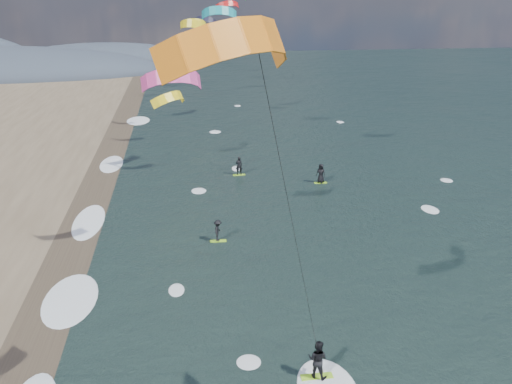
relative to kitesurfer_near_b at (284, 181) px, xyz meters
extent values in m
cube|color=#382D23|center=(-10.68, 7.47, -10.85)|extent=(3.00, 240.00, 0.00)
ellipsoid|color=#3D4756|center=(-20.68, 117.47, -10.86)|extent=(40.00, 18.00, 7.00)
cube|color=#96DA26|center=(2.40, 4.33, -10.83)|extent=(1.44, 0.44, 0.07)
imported|color=black|center=(2.40, 4.33, -9.88)|extent=(1.12, 1.05, 1.83)
cylinder|color=black|center=(0.65, 1.33, -2.55)|extent=(0.02, 0.02, 15.64)
cube|color=#96DA26|center=(-1.07, 18.96, -10.83)|extent=(1.10, 0.35, 0.05)
imported|color=black|center=(-1.07, 18.96, -10.05)|extent=(0.75, 1.07, 1.51)
cube|color=#96DA26|center=(8.52, 29.67, -10.83)|extent=(1.10, 0.35, 0.05)
imported|color=black|center=(8.52, 29.67, -9.96)|extent=(0.98, 0.92, 1.69)
cube|color=#96DA26|center=(1.69, 32.70, -10.83)|extent=(1.10, 0.35, 0.05)
imported|color=black|center=(1.69, 32.70, -9.97)|extent=(0.62, 0.42, 1.68)
ellipsoid|color=white|center=(-9.48, 12.47, -10.86)|extent=(2.40, 5.40, 0.11)
ellipsoid|color=white|center=(-9.48, 23.47, -10.86)|extent=(2.40, 5.40, 0.11)
ellipsoid|color=white|center=(-9.48, 37.47, -10.86)|extent=(2.40, 5.40, 0.11)
ellipsoid|color=white|center=(-9.48, 55.47, -10.86)|extent=(2.40, 5.40, 0.11)
camera|label=1|loc=(-2.87, -16.02, 5.71)|focal=40.00mm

